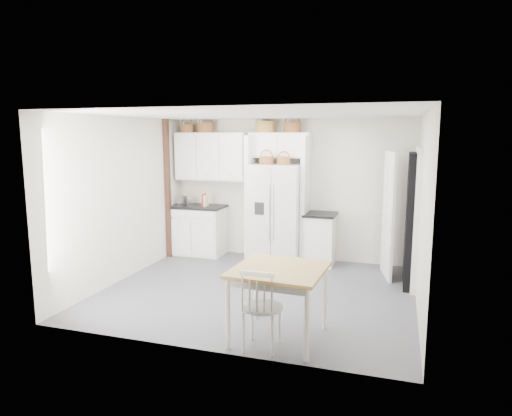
% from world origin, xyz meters
% --- Properties ---
extents(floor, '(4.50, 4.50, 0.00)m').
position_xyz_m(floor, '(0.00, 0.00, 0.00)').
color(floor, '#484855').
rests_on(floor, ground).
extents(ceiling, '(4.50, 4.50, 0.00)m').
position_xyz_m(ceiling, '(0.00, 0.00, 2.60)').
color(ceiling, white).
rests_on(ceiling, wall_back).
extents(wall_back, '(4.50, 0.00, 4.50)m').
position_xyz_m(wall_back, '(0.00, 2.00, 1.30)').
color(wall_back, beige).
rests_on(wall_back, floor).
extents(wall_left, '(0.00, 4.00, 4.00)m').
position_xyz_m(wall_left, '(-2.25, 0.00, 1.30)').
color(wall_left, beige).
rests_on(wall_left, floor).
extents(wall_right, '(0.00, 4.00, 4.00)m').
position_xyz_m(wall_right, '(2.25, 0.00, 1.30)').
color(wall_right, beige).
rests_on(wall_right, floor).
extents(refrigerator, '(0.93, 0.75, 1.79)m').
position_xyz_m(refrigerator, '(-0.15, 1.63, 0.90)').
color(refrigerator, silver).
rests_on(refrigerator, floor).
extents(base_cab_left, '(0.99, 0.63, 0.92)m').
position_xyz_m(base_cab_left, '(-1.75, 1.70, 0.46)').
color(base_cab_left, white).
rests_on(base_cab_left, floor).
extents(base_cab_right, '(0.51, 0.61, 0.89)m').
position_xyz_m(base_cab_right, '(0.64, 1.70, 0.45)').
color(base_cab_right, white).
rests_on(base_cab_right, floor).
extents(dining_table, '(1.06, 1.06, 0.83)m').
position_xyz_m(dining_table, '(0.70, -1.45, 0.42)').
color(dining_table, '#A87C2D').
rests_on(dining_table, floor).
extents(windsor_chair, '(0.46, 0.42, 0.94)m').
position_xyz_m(windsor_chair, '(0.59, -1.75, 0.47)').
color(windsor_chair, white).
rests_on(windsor_chair, floor).
extents(counter_left, '(1.04, 0.67, 0.04)m').
position_xyz_m(counter_left, '(-1.75, 1.70, 0.94)').
color(counter_left, black).
rests_on(counter_left, base_cab_left).
extents(counter_right, '(0.55, 0.65, 0.04)m').
position_xyz_m(counter_right, '(0.64, 1.70, 0.91)').
color(counter_right, black).
rests_on(counter_right, base_cab_right).
extents(toaster, '(0.28, 0.21, 0.17)m').
position_xyz_m(toaster, '(-2.00, 1.65, 1.05)').
color(toaster, silver).
rests_on(toaster, counter_left).
extents(cookbook_red, '(0.04, 0.16, 0.24)m').
position_xyz_m(cookbook_red, '(-1.58, 1.62, 1.08)').
color(cookbook_red, '#A41A09').
rests_on(cookbook_red, counter_left).
extents(cookbook_cream, '(0.04, 0.15, 0.22)m').
position_xyz_m(cookbook_cream, '(-1.54, 1.62, 1.07)').
color(cookbook_cream, beige).
rests_on(cookbook_cream, counter_left).
extents(basket_upper_a, '(0.28, 0.28, 0.16)m').
position_xyz_m(basket_upper_a, '(-2.00, 1.83, 2.43)').
color(basket_upper_a, brown).
rests_on(basket_upper_a, upper_cabinet).
extents(basket_upper_b, '(0.32, 0.32, 0.19)m').
position_xyz_m(basket_upper_b, '(-1.60, 1.83, 2.44)').
color(basket_upper_b, brown).
rests_on(basket_upper_b, upper_cabinet).
extents(basket_bridge_a, '(0.36, 0.36, 0.20)m').
position_xyz_m(basket_bridge_a, '(-0.43, 1.83, 2.45)').
color(basket_bridge_a, '#A36337').
rests_on(basket_bridge_a, bridge_cabinet).
extents(basket_bridge_b, '(0.31, 0.31, 0.18)m').
position_xyz_m(basket_bridge_b, '(0.07, 1.83, 2.44)').
color(basket_bridge_b, brown).
rests_on(basket_bridge_b, bridge_cabinet).
extents(basket_fridge_a, '(0.26, 0.26, 0.14)m').
position_xyz_m(basket_fridge_a, '(-0.32, 1.53, 1.86)').
color(basket_fridge_a, brown).
rests_on(basket_fridge_a, refrigerator).
extents(basket_fridge_b, '(0.23, 0.23, 0.13)m').
position_xyz_m(basket_fridge_b, '(-0.01, 1.53, 1.86)').
color(basket_fridge_b, brown).
rests_on(basket_fridge_b, refrigerator).
extents(upper_cabinet, '(1.40, 0.34, 0.90)m').
position_xyz_m(upper_cabinet, '(-1.50, 1.83, 1.90)').
color(upper_cabinet, white).
rests_on(upper_cabinet, wall_back).
extents(bridge_cabinet, '(1.12, 0.34, 0.45)m').
position_xyz_m(bridge_cabinet, '(-0.15, 1.83, 2.12)').
color(bridge_cabinet, white).
rests_on(bridge_cabinet, wall_back).
extents(fridge_panel_left, '(0.08, 0.60, 2.30)m').
position_xyz_m(fridge_panel_left, '(-0.66, 1.70, 1.15)').
color(fridge_panel_left, white).
rests_on(fridge_panel_left, floor).
extents(fridge_panel_right, '(0.08, 0.60, 2.30)m').
position_xyz_m(fridge_panel_right, '(0.36, 1.70, 1.15)').
color(fridge_panel_right, white).
rests_on(fridge_panel_right, floor).
extents(trim_post, '(0.09, 0.09, 2.60)m').
position_xyz_m(trim_post, '(-2.20, 1.35, 1.30)').
color(trim_post, '#45241D').
rests_on(trim_post, floor).
extents(doorway_void, '(0.18, 0.85, 2.05)m').
position_xyz_m(doorway_void, '(2.16, 1.00, 1.02)').
color(doorway_void, black).
rests_on(doorway_void, floor).
extents(door_slab, '(0.21, 0.79, 2.05)m').
position_xyz_m(door_slab, '(1.80, 1.33, 1.02)').
color(door_slab, white).
rests_on(door_slab, floor).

